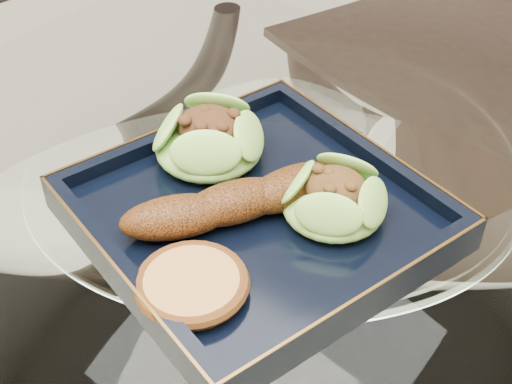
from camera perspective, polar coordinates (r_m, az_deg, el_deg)
The scene contains 7 objects.
dining_table at distance 0.77m, azimuth 1.09°, elevation -9.60°, with size 1.13×1.13×0.77m.
dining_chair at distance 1.19m, azimuth 18.20°, elevation 5.37°, with size 0.55×0.55×0.98m.
navy_plate at distance 0.62m, azimuth 0.00°, elevation -2.13°, with size 0.27×0.27×0.02m, color black.
lettuce_wrap_left at distance 0.66m, azimuth -3.80°, elevation 4.01°, with size 0.10×0.10×0.04m, color #5E942B.
lettuce_wrap_right at distance 0.60m, azimuth 6.23°, elevation -0.75°, with size 0.09×0.09×0.03m, color #56912A.
roasted_plantain at distance 0.59m, azimuth -1.68°, elevation -0.81°, with size 0.19×0.04×0.03m, color #582809.
crumb_patty at distance 0.54m, azimuth -5.15°, elevation -7.45°, with size 0.08×0.08×0.01m, color #C58441.
Camera 1 is at (0.29, -0.40, 1.19)m, focal length 50.00 mm.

